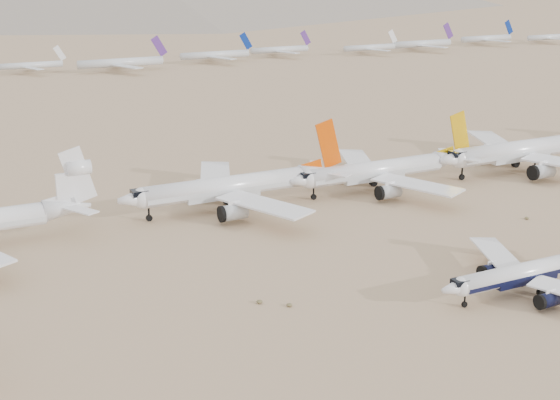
# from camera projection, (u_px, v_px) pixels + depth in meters

# --- Properties ---
(ground) EXTENTS (7000.00, 7000.00, 0.00)m
(ground) POSITION_uv_depth(u_px,v_px,m) (488.00, 304.00, 131.60)
(ground) COLOR #8B6F51
(ground) RESTS_ON ground
(main_airliner) EXTENTS (38.69, 37.79, 13.65)m
(main_airliner) POSITION_uv_depth(u_px,v_px,m) (535.00, 271.00, 136.04)
(main_airliner) COLOR white
(main_airliner) RESTS_ON ground
(row2_navy_widebody) EXTENTS (57.55, 56.28, 20.47)m
(row2_navy_widebody) POSITION_uv_depth(u_px,v_px,m) (529.00, 150.00, 213.22)
(row2_navy_widebody) COLOR white
(row2_navy_widebody) RESTS_ON ground
(row2_gold_tail) EXTENTS (50.69, 49.57, 18.05)m
(row2_gold_tail) POSITION_uv_depth(u_px,v_px,m) (383.00, 170.00, 195.60)
(row2_gold_tail) COLOR white
(row2_gold_tail) RESTS_ON ground
(row2_orange_tail) EXTENTS (53.18, 52.02, 18.97)m
(row2_orange_tail) POSITION_uv_depth(u_px,v_px,m) (235.00, 186.00, 180.52)
(row2_orange_tail) COLOR white
(row2_orange_tail) RESTS_ON ground
(distant_storage_row) EXTENTS (625.78, 59.26, 15.08)m
(distant_storage_row) POSITION_uv_depth(u_px,v_px,m) (151.00, 59.00, 413.92)
(distant_storage_row) COLOR silver
(distant_storage_row) RESTS_ON ground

